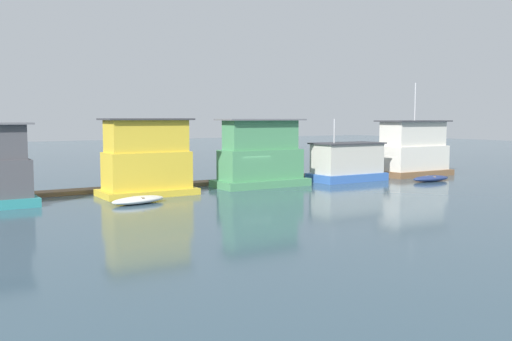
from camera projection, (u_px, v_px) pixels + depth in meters
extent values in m
plane|color=#385160|center=(249.00, 187.00, 44.37)|extent=(200.00, 200.00, 0.00)
cube|color=brown|center=(228.00, 181.00, 47.21)|extent=(51.00, 1.62, 0.30)
cube|color=gold|center=(148.00, 192.00, 39.92)|extent=(6.57, 3.52, 0.45)
cube|color=gold|center=(147.00, 170.00, 39.78)|extent=(5.77, 2.73, 2.59)
cube|color=gold|center=(147.00, 136.00, 39.56)|extent=(5.42, 2.37, 2.21)
cube|color=#38383D|center=(146.00, 119.00, 39.46)|extent=(6.07, 3.03, 0.12)
cube|color=#4C9360|center=(261.00, 183.00, 45.08)|extent=(7.46, 3.47, 0.58)
cube|color=#4C9360|center=(261.00, 164.00, 44.94)|extent=(6.55, 2.57, 2.33)
cube|color=#4C9360|center=(261.00, 135.00, 44.73)|extent=(5.92, 1.93, 2.29)
cube|color=slate|center=(261.00, 120.00, 44.62)|extent=(6.85, 2.87, 0.12)
cube|color=#3866B7|center=(347.00, 177.00, 49.14)|extent=(6.50, 3.46, 0.66)
cube|color=beige|center=(347.00, 159.00, 49.00)|extent=(5.91, 2.86, 2.51)
cube|color=#38383D|center=(347.00, 143.00, 48.88)|extent=(6.21, 3.16, 0.12)
cylinder|color=#B2B2B7|center=(334.00, 131.00, 48.01)|extent=(0.12, 0.12, 2.04)
cube|color=brown|center=(412.00, 172.00, 53.66)|extent=(7.12, 3.93, 0.54)
cube|color=silver|center=(413.00, 158.00, 53.53)|extent=(6.42, 3.23, 2.25)
cube|color=silver|center=(413.00, 134.00, 53.32)|extent=(5.95, 2.76, 2.25)
cube|color=#38383D|center=(413.00, 121.00, 53.21)|extent=(6.72, 3.53, 0.12)
cylinder|color=#B2B2B7|center=(415.00, 102.00, 53.13)|extent=(0.12, 0.12, 3.49)
ellipsoid|color=white|center=(138.00, 200.00, 35.91)|extent=(3.91, 2.20, 0.47)
cube|color=#997F60|center=(138.00, 197.00, 35.89)|extent=(0.42, 1.22, 0.08)
ellipsoid|color=navy|center=(431.00, 178.00, 48.47)|extent=(3.84, 1.48, 0.52)
cube|color=#997F60|center=(431.00, 176.00, 48.46)|extent=(0.24, 1.00, 0.08)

